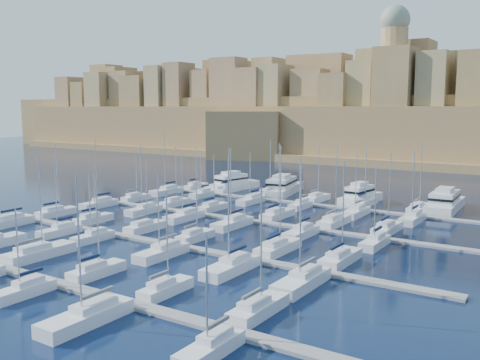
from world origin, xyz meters
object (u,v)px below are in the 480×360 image
Objects in this scene: motor_yacht_c at (360,196)px; motor_yacht_a at (232,183)px; motor_yacht_b at (282,187)px; sailboat_4 at (165,289)px; motor_yacht_d at (445,202)px; sailboat_2 at (39,253)px.

motor_yacht_a is at bearing 178.62° from motor_yacht_c.
motor_yacht_b and motor_yacht_c have the same top height.
motor_yacht_c is at bearing 92.13° from sailboat_4.
motor_yacht_c is (35.70, -0.86, 0.00)m from motor_yacht_a.
motor_yacht_b is at bearing 173.54° from motor_yacht_c.
motor_yacht_a is (-38.30, 70.49, 1.00)m from sailboat_4.
motor_yacht_d is (53.72, 1.05, 0.00)m from motor_yacht_a.
motor_yacht_a is 0.90× the size of motor_yacht_d.
sailboat_4 is at bearing -87.87° from motor_yacht_c.
sailboat_2 reaches higher than motor_yacht_d.
motor_yacht_c is 18.12m from motor_yacht_d.
motor_yacht_b is (14.23, 1.57, 0.00)m from motor_yacht_a.
sailboat_4 is 73.19m from motor_yacht_d.
motor_yacht_b is (1.45, 70.52, 0.95)m from sailboat_2.
sailboat_4 is at bearing -71.53° from motor_yacht_b.
motor_yacht_c is at bearing -173.94° from motor_yacht_d.
sailboat_2 is 0.87× the size of motor_yacht_d.
sailboat_4 is 0.86× the size of motor_yacht_c.
motor_yacht_b is at bearing 88.82° from sailboat_2.
sailboat_2 is 1.28× the size of sailboat_4.
motor_yacht_d is (39.49, -0.52, 0.00)m from motor_yacht_b.
sailboat_2 is 0.80× the size of motor_yacht_b.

